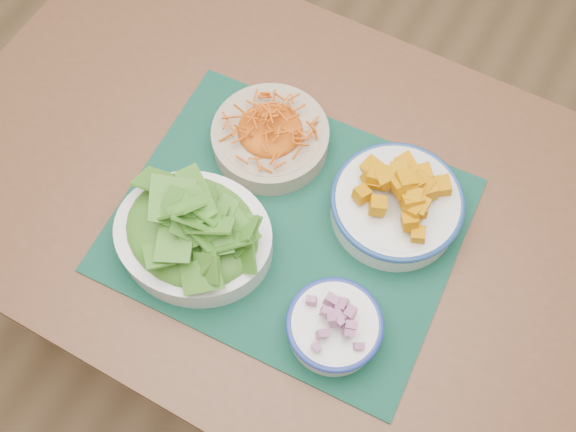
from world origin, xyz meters
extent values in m
plane|color=olive|center=(0.00, 0.00, 0.00)|extent=(4.00, 4.00, 0.00)
cube|color=brown|center=(0.05, -0.08, 0.73)|extent=(1.20, 0.82, 0.04)
cylinder|color=brown|center=(-0.49, 0.24, 0.35)|extent=(0.06, 0.06, 0.71)
cylinder|color=brown|center=(0.58, 0.27, 0.35)|extent=(0.06, 0.06, 0.71)
cube|color=#092F24|center=(0.11, -0.13, 0.75)|extent=(0.57, 0.48, 0.00)
cylinder|color=tan|center=(0.01, -0.01, 0.78)|extent=(0.26, 0.26, 0.05)
ellipsoid|color=orange|center=(0.01, -0.01, 0.82)|extent=(0.18, 0.18, 0.04)
cylinder|color=white|center=(0.25, -0.03, 0.78)|extent=(0.23, 0.23, 0.05)
torus|color=navy|center=(0.25, -0.03, 0.80)|extent=(0.22, 0.22, 0.01)
ellipsoid|color=#D78900|center=(0.25, -0.03, 0.83)|extent=(0.18, 0.18, 0.05)
ellipsoid|color=#2C6D19|center=(0.00, -0.23, 0.84)|extent=(0.22, 0.19, 0.07)
cylinder|color=white|center=(0.26, -0.25, 0.78)|extent=(0.15, 0.15, 0.05)
torus|color=#213498|center=(0.26, -0.25, 0.80)|extent=(0.15, 0.15, 0.01)
ellipsoid|color=maroon|center=(0.26, -0.25, 0.81)|extent=(0.12, 0.12, 0.02)
camera|label=1|loc=(0.33, -0.51, 1.71)|focal=40.00mm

